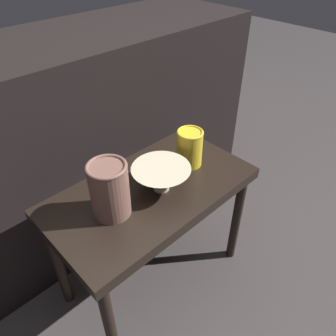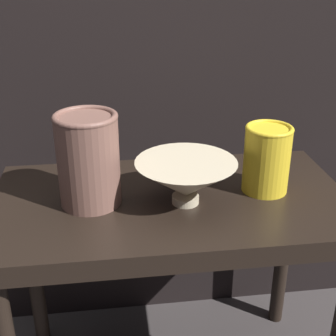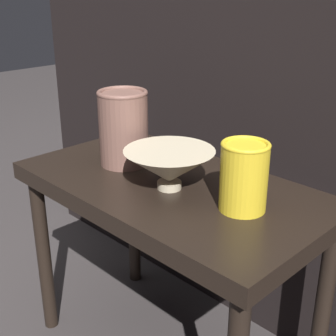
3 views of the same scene
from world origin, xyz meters
The scene contains 5 objects.
table centered at (0.00, 0.00, 0.42)m, with size 0.70×0.38×0.49m.
couch_backdrop centered at (0.00, 0.50, 0.43)m, with size 1.69×0.50×0.86m.
bowl centered at (0.02, -0.03, 0.54)m, with size 0.19×0.19×0.09m.
vase_textured_left centered at (-0.15, 0.00, 0.58)m, with size 0.12×0.12×0.18m.
vase_colorful_right centered at (0.19, 0.01, 0.56)m, with size 0.09×0.09×0.14m.
Camera 3 is at (0.66, -0.66, 0.90)m, focal length 50.00 mm.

